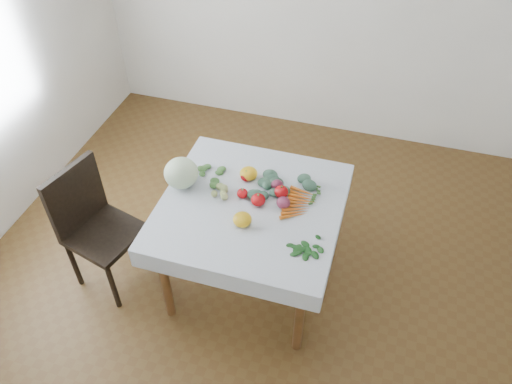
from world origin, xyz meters
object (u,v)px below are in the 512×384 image
at_px(heirloom_back, 249,174).
at_px(carrot_bunch, 299,203).
at_px(table, 251,215).
at_px(chair, 93,221).
at_px(cabbage, 181,173).

bearing_deg(heirloom_back, carrot_bunch, -21.49).
bearing_deg(table, carrot_bunch, 15.58).
bearing_deg(chair, carrot_bunch, 13.91).
distance_m(heirloom_back, carrot_bunch, 0.40).
height_order(table, heirloom_back, heirloom_back).
distance_m(cabbage, heirloom_back, 0.44).
bearing_deg(cabbage, carrot_bunch, 2.60).
xyz_separation_m(table, chair, (-1.03, -0.25, -0.11)).
height_order(heirloom_back, carrot_bunch, heirloom_back).
bearing_deg(heirloom_back, table, -69.41).
relative_size(table, carrot_bunch, 3.23).
height_order(table, carrot_bunch, carrot_bunch).
bearing_deg(chair, heirloom_back, 26.67).
height_order(table, cabbage, cabbage).
bearing_deg(heirloom_back, cabbage, -155.27).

